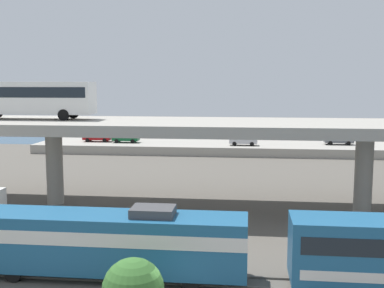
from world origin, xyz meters
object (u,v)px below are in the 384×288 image
transit_bus_on_overpass (29,97)px  parked_car_2 (243,140)px  parked_car_1 (97,137)px  parked_car_0 (339,140)px  parked_car_3 (126,138)px  train_locomotive (93,239)px

transit_bus_on_overpass → parked_car_2: transit_bus_on_overpass is taller
parked_car_1 → parked_car_2: (23.53, -2.03, -0.00)m
transit_bus_on_overpass → parked_car_1: bearing=97.4°
parked_car_1 → parked_car_2: same height
transit_bus_on_overpass → parked_car_2: size_ratio=2.83×
parked_car_0 → parked_car_3: same height
transit_bus_on_overpass → parked_car_3: bearing=89.0°
transit_bus_on_overpass → parked_car_1: 34.94m
transit_bus_on_overpass → parked_car_1: size_ratio=2.63×
train_locomotive → transit_bus_on_overpass: 21.41m
transit_bus_on_overpass → parked_car_1: (-4.37, 33.82, -7.59)m
transit_bus_on_overpass → parked_car_0: size_ratio=2.77×
transit_bus_on_overpass → parked_car_3: transit_bus_on_overpass is taller
train_locomotive → parked_car_2: size_ratio=4.03×
parked_car_2 → parked_car_3: size_ratio=1.01×
parked_car_3 → parked_car_2: bearing=175.8°
train_locomotive → transit_bus_on_overpass: transit_bus_on_overpass is taller
parked_car_0 → parked_car_1: 38.24m
parked_car_1 → parked_car_3: size_ratio=1.09×
train_locomotive → transit_bus_on_overpass: bearing=-56.1°
train_locomotive → parked_car_1: size_ratio=3.74×
parked_car_0 → parked_car_2: bearing=10.0°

